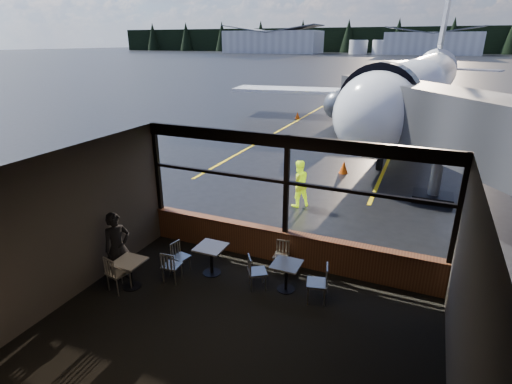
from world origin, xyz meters
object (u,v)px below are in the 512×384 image
Objects in this scene: chair_mid_s at (172,266)px; ground_crew at (298,184)px; passenger at (118,247)px; cafe_table_left at (131,274)px; cone_nose at (344,167)px; chair_near_e at (317,283)px; cone_wing at (297,115)px; cafe_table_near at (286,277)px; chair_near_n at (281,256)px; chair_mid_w at (181,257)px; chair_near_w at (257,272)px; cafe_table_mid at (211,260)px; jet_bridge at (441,148)px; chair_left_s at (118,273)px; airliner at (423,49)px.

chair_mid_s is 6.08m from ground_crew.
cafe_table_left is at bearing -83.92° from passenger.
passenger is 11.35m from cone_nose.
cafe_table_left is 0.77× the size of chair_near_e.
cone_wing is (-6.06, 12.05, -0.01)m from cone_nose.
chair_near_n is at bearing 117.91° from cafe_table_near.
cafe_table_left is 6.89m from ground_crew.
chair_mid_w is (-2.78, -0.28, 0.04)m from cafe_table_near.
chair_mid_s is 1.59× the size of cone_wing.
cone_nose is (-1.41, 9.77, -0.19)m from chair_near_e.
cafe_table_mid is at bearing -128.71° from chair_near_w.
jet_bridge is 19.12× the size of cone_wing.
ground_crew is at bearing 4.65° from passenger.
cafe_table_near is 1.28× the size of cone_nose.
cafe_table_near is 4.18m from passenger.
chair_near_w is (1.33, -0.12, 0.05)m from cafe_table_mid.
cafe_table_mid is 22.25m from cone_wing.
chair_left_s is 0.53× the size of passenger.
chair_near_w is at bearing -164.04° from cafe_table_near.
cafe_table_left is 0.90× the size of chair_mid_w.
cafe_table_near is 0.40× the size of passenger.
chair_near_w is (-3.80, -6.90, -1.81)m from jet_bridge.
cone_nose is at bearing 75.41° from cafe_table_left.
airliner is at bearing -142.43° from ground_crew.
cone_wing is (-9.82, 14.98, -1.98)m from jet_bridge.
chair_mid_s is at bearing -128.13° from jet_bridge.
cone_nose is at bearing 142.09° from jet_bridge.
cafe_table_near is at bearing 10.35° from chair_mid_s.
jet_bridge is at bearing 64.98° from cafe_table_near.
cafe_table_mid is (-2.00, -0.07, 0.03)m from cafe_table_near.
chair_near_e is 3.57m from chair_mid_s.
airliner reaches higher than chair_left_s.
passenger is 3.34× the size of cone_wing.
airliner reaches higher than ground_crew.
jet_bridge is 14.24× the size of cafe_table_near.
passenger is at bearing 159.18° from cafe_table_left.
cafe_table_mid is 2.26m from chair_left_s.
cafe_table_near is 5.35m from ground_crew.
cafe_table_near is 2.83m from chair_mid_s.
jet_bridge reaches higher than cafe_table_near.
cone_nose is at bearing 177.35° from chair_mid_w.
passenger reaches higher than cafe_table_mid.
ground_crew reaches higher than chair_near_e.
chair_left_s is 23.47m from cone_wing.
airliner is at bearing -100.39° from chair_near_n.
chair_near_w reaches higher than chair_near_n.
airliner is at bearing 74.02° from chair_mid_s.
chair_mid_w is at bearing 69.32° from chair_left_s.
ground_crew reaches higher than chair_mid_s.
chair_near_e is 1.00× the size of chair_left_s.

